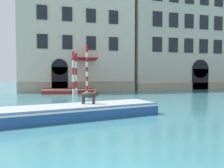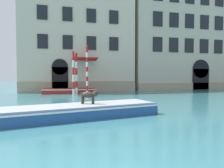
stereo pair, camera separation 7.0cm
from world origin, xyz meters
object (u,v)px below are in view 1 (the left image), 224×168
boat_foreground (79,111)px  boat_moored_near_palazzo (69,91)px  mooring_pole_0 (73,73)px  dog_on_deck (90,95)px  mooring_pole_3 (87,70)px  mooring_pole_2 (76,73)px

boat_foreground → boat_moored_near_palazzo: bearing=76.6°
mooring_pole_0 → dog_on_deck: bearing=-90.4°
dog_on_deck → mooring_pole_3: 10.39m
boat_foreground → mooring_pole_2: size_ratio=1.91×
boat_foreground → boat_moored_near_palazzo: (0.46, 13.11, -0.06)m
mooring_pole_0 → mooring_pole_2: 2.07m
mooring_pole_2 → mooring_pole_3: 1.93m
dog_on_deck → boat_moored_near_palazzo: dog_on_deck is taller
mooring_pole_0 → mooring_pole_2: size_ratio=1.00×
dog_on_deck → mooring_pole_0: bearing=113.0°
dog_on_deck → mooring_pole_2: 11.98m
mooring_pole_0 → boat_moored_near_palazzo: bearing=93.0°
mooring_pole_2 → mooring_pole_3: (0.84, -1.71, 0.27)m
boat_moored_near_palazzo → mooring_pole_3: mooring_pole_3 is taller
mooring_pole_2 → mooring_pole_3: mooring_pole_3 is taller
boat_foreground → dog_on_deck: dog_on_deck is taller
dog_on_deck → mooring_pole_0: 9.95m
boat_moored_near_palazzo → mooring_pole_2: (0.61, -1.01, 1.83)m
boat_moored_near_palazzo → mooring_pole_3: size_ratio=1.20×
dog_on_deck → mooring_pole_3: (1.36, 10.21, 1.34)m
boat_moored_near_palazzo → mooring_pole_2: mooring_pole_2 is taller
boat_foreground → dog_on_deck: 0.91m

